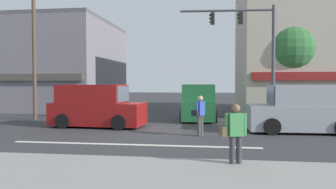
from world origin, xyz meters
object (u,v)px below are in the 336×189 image
street_tree (289,50)px  utility_pole_near_left (34,42)px  traffic_light_mast (254,45)px  utility_pole_far_right (274,51)px  pedestrian_foreground_with_bag (235,132)px  van_crossing_leftbound (96,107)px  van_crossing_rightbound (199,103)px  pedestrian_mid_crossing (200,113)px  van_approaching_near (303,110)px

street_tree → utility_pole_near_left: bearing=-166.9°
street_tree → traffic_light_mast: traffic_light_mast is taller
utility_pole_far_right → pedestrian_foreground_with_bag: bearing=-103.1°
van_crossing_leftbound → van_crossing_rightbound: bearing=37.5°
traffic_light_mast → van_crossing_rightbound: bearing=144.4°
traffic_light_mast → pedestrian_mid_crossing: 5.72m
utility_pole_near_left → pedestrian_mid_crossing: utility_pole_near_left is taller
street_tree → pedestrian_mid_crossing: bearing=-122.8°
van_crossing_rightbound → pedestrian_foreground_with_bag: bearing=-82.9°
van_crossing_rightbound → van_approaching_near: bearing=-42.4°
traffic_light_mast → van_crossing_leftbound: (-7.89, -1.73, -3.17)m
van_crossing_leftbound → pedestrian_foreground_with_bag: 9.70m
van_approaching_near → pedestrian_mid_crossing: 4.79m
utility_pole_near_left → van_approaching_near: utility_pole_near_left is taller
utility_pole_near_left → van_crossing_leftbound: 6.47m
utility_pole_far_right → van_crossing_rightbound: bearing=-135.0°
utility_pole_far_right → van_approaching_near: bearing=-92.4°
utility_pole_far_right → traffic_light_mast: size_ratio=1.42×
van_crossing_rightbound → utility_pole_near_left: bearing=-172.1°
street_tree → traffic_light_mast: size_ratio=1.00×
utility_pole_near_left → pedestrian_mid_crossing: size_ratio=5.38×
van_approaching_near → pedestrian_mid_crossing: bearing=-159.9°
traffic_light_mast → pedestrian_foreground_with_bag: (-1.53, -9.06, -3.22)m
utility_pole_far_right → van_crossing_leftbound: size_ratio=1.87×
traffic_light_mast → pedestrian_mid_crossing: bearing=-123.7°
utility_pole_near_left → van_crossing_rightbound: size_ratio=1.94×
van_approaching_near → traffic_light_mast: bearing=129.5°
utility_pole_near_left → van_crossing_leftbound: size_ratio=1.91×
street_tree → pedestrian_mid_crossing: size_ratio=3.70×
van_crossing_leftbound → van_crossing_rightbound: (4.97, 3.82, 0.00)m
street_tree → traffic_light_mast: (-2.67, -4.30, -0.11)m
utility_pole_near_left → utility_pole_far_right: size_ratio=1.02×
street_tree → van_crossing_rightbound: 6.85m
van_crossing_rightbound → street_tree: bearing=21.6°
van_crossing_rightbound → utility_pole_far_right: bearing=45.0°
street_tree → van_crossing_leftbound: size_ratio=1.31×
street_tree → pedestrian_foreground_with_bag: bearing=-107.5°
pedestrian_mid_crossing → van_approaching_near: bearing=20.1°
utility_pole_far_right → van_crossing_leftbound: 14.05m
van_approaching_near → utility_pole_far_right: bearing=87.6°
traffic_light_mast → pedestrian_foreground_with_bag: bearing=-99.6°
traffic_light_mast → pedestrian_mid_crossing: size_ratio=3.71×
van_crossing_leftbound → van_approaching_near: bearing=-3.2°
utility_pole_near_left → van_approaching_near: bearing=-11.8°
utility_pole_near_left → utility_pole_far_right: utility_pole_near_left is taller
van_crossing_rightbound → van_approaching_near: size_ratio=1.00×
van_crossing_leftbound → pedestrian_mid_crossing: (5.27, -2.20, -0.05)m
van_crossing_rightbound → van_approaching_near: (4.80, -4.37, 0.00)m
utility_pole_near_left → pedestrian_foreground_with_bag: bearing=-41.5°
street_tree → van_approaching_near: (-0.79, -6.58, -3.28)m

